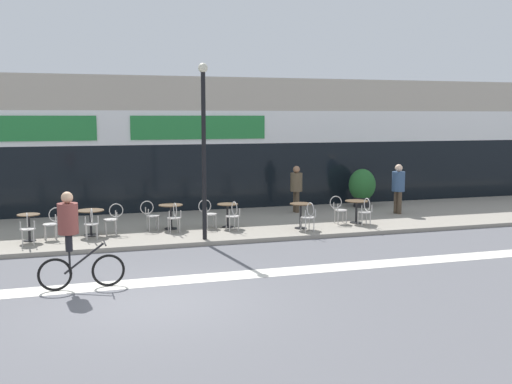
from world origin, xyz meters
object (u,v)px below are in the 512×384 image
object	(u,v)px
bistro_table_5	(356,207)
lamp_post	(204,138)
cafe_chair_1_near	(91,221)
cyclist_0	(72,235)
bistro_table_2	(171,212)
cafe_chair_3_near	(233,214)
pedestrian_far_end	(398,184)
cafe_chair_0_near	(28,226)
cafe_chair_0_side	(53,221)
bistro_table_1	(91,217)
cafe_chair_2_side	(150,213)
cafe_chair_2_near	(174,215)
cafe_chair_5_near	(365,210)
bistro_table_4	(301,211)
pedestrian_near_end	(296,185)
cafe_chair_1_side	(113,217)
cafe_chair_5_side	(338,208)
cafe_chair_4_near	(309,215)
planter_pot	(362,187)
bistro_table_0	(29,222)
cafe_chair_3_side	(208,212)
bistro_table_3	(228,211)

from	to	relation	value
bistro_table_5	lamp_post	xyz separation A→B (m)	(-5.20, -1.09, 2.29)
cafe_chair_1_near	cyclist_0	size ratio (longest dim) A/B	0.45
bistro_table_2	cyclist_0	distance (m)	6.10
cafe_chair_3_near	pedestrian_far_end	xyz separation A→B (m)	(6.35, 1.39, 0.52)
cafe_chair_3_near	lamp_post	bearing A→B (deg)	123.07
cafe_chair_0_near	cafe_chair_0_side	distance (m)	0.89
bistro_table_1	cyclist_0	distance (m)	5.09
bistro_table_1	cafe_chair_2_side	distance (m)	1.76
cafe_chair_2_near	cafe_chair_5_near	xyz separation A→B (m)	(5.85, -0.69, 0.00)
cafe_chair_2_side	bistro_table_4	bearing A→B (deg)	-20.67
pedestrian_near_end	cafe_chair_3_near	bearing A→B (deg)	-144.53
lamp_post	bistro_table_1	bearing A→B (deg)	154.10
bistro_table_2	cafe_chair_2_near	distance (m)	0.63
cafe_chair_1_near	cafe_chair_1_side	size ratio (longest dim) A/B	1.00
cafe_chair_5_side	cafe_chair_4_near	bearing A→B (deg)	-141.91
planter_pot	cafe_chair_2_near	bearing A→B (deg)	-158.56
cafe_chair_1_side	planter_pot	xyz separation A→B (m)	(9.35, 2.68, 0.24)
cafe_chair_2_near	cafe_chair_4_near	size ratio (longest dim) A/B	1.00
bistro_table_0	cafe_chair_3_near	world-z (taller)	cafe_chair_3_near
bistro_table_5	cafe_chair_1_near	distance (m)	8.21
cafe_chair_5_near	cafe_chair_5_side	distance (m)	0.89
bistro_table_4	cafe_chair_3_side	world-z (taller)	cafe_chair_3_side
bistro_table_5	cyclist_0	xyz separation A→B (m)	(-8.71, -4.67, 0.51)
cafe_chair_4_near	cafe_chair_5_near	size ratio (longest dim) A/B	1.00
bistro_table_1	cafe_chair_5_near	size ratio (longest dim) A/B	0.86
cafe_chair_3_side	bistro_table_2	bearing A→B (deg)	162.14
cafe_chair_0_side	cafe_chair_3_near	bearing A→B (deg)	168.75
cafe_chair_2_near	pedestrian_far_end	size ratio (longest dim) A/B	0.52
bistro_table_4	cafe_chair_0_near	xyz separation A→B (m)	(-7.79, -0.17, -0.03)
bistro_table_2	cafe_chair_3_side	world-z (taller)	cafe_chair_3_side
bistro_table_1	bistro_table_4	world-z (taller)	bistro_table_4
bistro_table_3	cafe_chair_3_near	distance (m)	0.63
bistro_table_0	cafe_chair_3_near	distance (m)	5.73
bistro_table_2	pedestrian_near_end	size ratio (longest dim) A/B	0.45
cafe_chair_5_near	lamp_post	bearing A→B (deg)	96.60
bistro_table_5	lamp_post	world-z (taller)	lamp_post
planter_pot	pedestrian_near_end	world-z (taller)	pedestrian_near_end
cafe_chair_1_near	cafe_chair_1_side	distance (m)	0.88
bistro_table_3	cafe_chair_2_near	size ratio (longest dim) A/B	0.81
cafe_chair_3_near	bistro_table_3	bearing A→B (deg)	-7.11
bistro_table_2	cafe_chair_5_side	size ratio (longest dim) A/B	0.83
cafe_chair_2_near	pedestrian_near_end	bearing A→B (deg)	-65.67
bistro_table_4	pedestrian_far_end	bearing A→B (deg)	20.62
cafe_chair_3_side	cafe_chair_1_near	bearing A→B (deg)	-174.02
bistro_table_3	cafe_chair_1_near	xyz separation A→B (m)	(-4.07, -0.72, 0.00)
bistro_table_1	cafe_chair_0_side	bearing A→B (deg)	-164.78
bistro_table_1	cafe_chair_5_side	world-z (taller)	cafe_chair_5_side
cafe_chair_1_side	pedestrian_near_end	size ratio (longest dim) A/B	0.54
planter_pot	bistro_table_2	bearing A→B (deg)	-162.76
bistro_table_3	pedestrian_near_end	xyz separation A→B (m)	(3.06, 2.10, 0.47)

